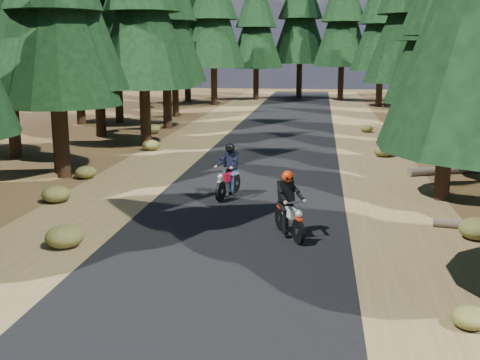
# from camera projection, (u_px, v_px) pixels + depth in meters

# --- Properties ---
(ground) EXTENTS (120.00, 120.00, 0.00)m
(ground) POSITION_uv_depth(u_px,v_px,m) (232.00, 234.00, 15.55)
(ground) COLOR #422D17
(ground) RESTS_ON ground
(road) EXTENTS (6.00, 100.00, 0.01)m
(road) POSITION_uv_depth(u_px,v_px,m) (254.00, 190.00, 20.39)
(road) COLOR black
(road) RESTS_ON ground
(shoulder_l) EXTENTS (3.20, 100.00, 0.01)m
(shoulder_l) POSITION_uv_depth(u_px,v_px,m) (123.00, 186.00, 20.99)
(shoulder_l) COLOR brown
(shoulder_l) RESTS_ON ground
(shoulder_r) EXTENTS (3.20, 100.00, 0.01)m
(shoulder_r) POSITION_uv_depth(u_px,v_px,m) (392.00, 194.00, 19.80)
(shoulder_r) COLOR brown
(shoulder_r) RESTS_ON ground
(log_near) EXTENTS (4.73, 2.33, 0.32)m
(log_near) POSITION_uv_depth(u_px,v_px,m) (467.00, 169.00, 23.25)
(log_near) COLOR #4C4233
(log_near) RESTS_ON ground
(understory_shrubs) EXTENTS (16.32, 25.99, 0.55)m
(understory_shrubs) POSITION_uv_depth(u_px,v_px,m) (258.00, 164.00, 23.73)
(understory_shrubs) COLOR #474C1E
(understory_shrubs) RESTS_ON ground
(rider_lead) EXTENTS (1.30, 1.94, 1.68)m
(rider_lead) POSITION_uv_depth(u_px,v_px,m) (289.00, 216.00, 15.16)
(rider_lead) COLOR silver
(rider_lead) RESTS_ON road
(rider_follow) EXTENTS (1.02, 2.03, 1.74)m
(rider_follow) POSITION_uv_depth(u_px,v_px,m) (228.00, 179.00, 19.29)
(rider_follow) COLOR #A80B1B
(rider_follow) RESTS_ON road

